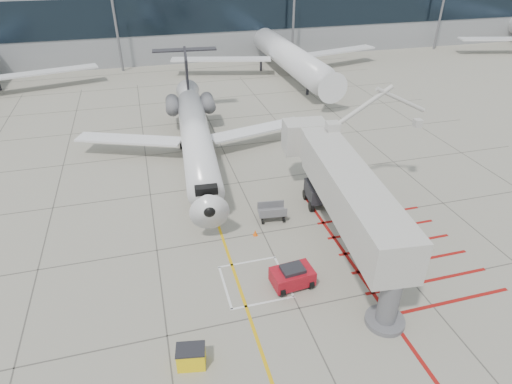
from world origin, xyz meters
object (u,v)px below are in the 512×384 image
object	(u,v)px
pushback_tug	(292,276)
spill_bin	(191,357)
regional_jet	(197,131)
jet_bridge	(351,203)

from	to	relation	value
pushback_tug	spill_bin	bearing A→B (deg)	-153.75
regional_jet	spill_bin	xyz separation A→B (m)	(-3.78, -21.63, -3.46)
pushback_tug	jet_bridge	bearing A→B (deg)	20.80
jet_bridge	regional_jet	bearing A→B (deg)	125.11
regional_jet	pushback_tug	xyz separation A→B (m)	(3.36, -17.31, -3.32)
pushback_tug	spill_bin	distance (m)	8.35
spill_bin	regional_jet	bearing A→B (deg)	90.38
regional_jet	spill_bin	distance (m)	22.23
jet_bridge	spill_bin	bearing A→B (deg)	-144.91
regional_jet	jet_bridge	xyz separation A→B (m)	(8.29, -14.93, -0.09)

